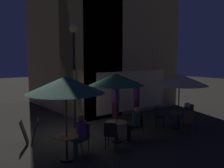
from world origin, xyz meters
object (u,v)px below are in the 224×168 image
object	(u,v)px
cafe_table_0	(116,127)
cafe_chair_4	(188,120)
patio_umbrella_0	(116,80)
cafe_chair_0	(111,133)
menu_sandwich_board	(29,132)
cafe_chair_3	(158,115)
cafe_chair_5	(83,135)
patron_seated_2	(80,132)
street_lamp_near_corner	(74,52)
cafe_chair_2	(188,112)
cafe_chair_1	(139,124)
patron_seated_1	(186,116)
patio_umbrella_2	(66,85)
patron_seated_0	(135,122)
patron_standing_3	(137,100)
cafe_table_1	(178,116)
patio_umbrella_1	(179,80)
patron_standing_4	(115,103)
cafe_table_2	(67,143)

from	to	relation	value
cafe_table_0	cafe_chair_4	world-z (taller)	cafe_chair_4
patio_umbrella_0	cafe_chair_0	size ratio (longest dim) A/B	2.68
menu_sandwich_board	cafe_chair_3	world-z (taller)	cafe_chair_3
cafe_chair_5	patron_seated_2	xyz separation A→B (m)	(-0.14, -0.05, 0.14)
street_lamp_near_corner	cafe_chair_2	distance (m)	5.68
cafe_chair_1	patron_seated_1	size ratio (longest dim) A/B	0.79
patio_umbrella_2	cafe_chair_1	bearing A→B (deg)	-0.25
cafe_table_0	cafe_chair_4	xyz separation A→B (m)	(2.76, -1.09, 0.04)
cafe_chair_1	cafe_chair_3	world-z (taller)	cafe_chair_1
patron_seated_0	patron_standing_3	bearing A→B (deg)	-111.12
cafe_table_0	cafe_table_1	distance (m)	3.16
cafe_chair_1	patron_seated_2	xyz separation A→B (m)	(-2.37, 0.23, 0.11)
patio_umbrella_0	cafe_chair_0	bearing A→B (deg)	-142.60
cafe_chair_4	patron_seated_1	size ratio (longest dim) A/B	0.78
patron_seated_0	cafe_chair_1	bearing A→B (deg)	-180.00
patio_umbrella_2	patron_seated_1	distance (m)	5.27
cafe_table_1	cafe_table_0	bearing A→B (deg)	173.66
patio_umbrella_1	cafe_chair_0	distance (m)	4.07
patron_seated_0	patron_standing_4	xyz separation A→B (m)	(1.09, 2.46, 0.19)
cafe_chair_4	patron_seated_2	xyz separation A→B (m)	(-4.34, 0.97, 0.11)
patio_umbrella_0	patio_umbrella_2	xyz separation A→B (m)	(-2.18, -0.34, -0.00)
cafe_table_1	cafe_table_2	bearing A→B (deg)	179.92
cafe_chair_4	patron_seated_2	size ratio (longest dim) A/B	0.79
cafe_table_1	cafe_chair_2	xyz separation A→B (m)	(0.79, 0.08, 0.05)
cafe_table_0	cafe_chair_2	size ratio (longest dim) A/B	0.82
cafe_chair_0	cafe_chair_4	world-z (taller)	cafe_chair_4
street_lamp_near_corner	patron_standing_3	size ratio (longest dim) A/B	2.37
street_lamp_near_corner	patron_seated_0	world-z (taller)	street_lamp_near_corner
cafe_table_1	patron_standing_3	distance (m)	2.26
menu_sandwich_board	patio_umbrella_0	xyz separation A→B (m)	(2.51, -1.73, 1.80)
cafe_chair_1	patron_seated_1	world-z (taller)	patron_seated_1
menu_sandwich_board	patron_seated_2	xyz separation A→B (m)	(0.93, -1.86, 0.26)
patron_standing_4	patio_umbrella_0	bearing A→B (deg)	-165.95
cafe_table_0	cafe_table_1	world-z (taller)	cafe_table_0
patio_umbrella_0	cafe_chair_3	xyz separation A→B (m)	(2.62, 0.33, -1.72)
cafe_chair_0	patron_seated_1	bearing A→B (deg)	-45.47
menu_sandwich_board	cafe_table_2	size ratio (longest dim) A/B	1.17
cafe_table_2	patio_umbrella_1	distance (m)	5.55
cafe_table_2	patio_umbrella_2	world-z (taller)	patio_umbrella_2
cafe_table_0	cafe_chair_3	size ratio (longest dim) A/B	0.89
patron_seated_0	cafe_table_2	bearing A→B (deg)	25.11
cafe_chair_4	patron_standing_3	size ratio (longest dim) A/B	0.52
patron_standing_4	menu_sandwich_board	bearing A→B (deg)	148.68
cafe_table_0	patron_standing_3	bearing A→B (deg)	33.31
cafe_table_2	patio_umbrella_1	xyz separation A→B (m)	(5.32, -0.01, 1.57)
street_lamp_near_corner	patron_seated_0	size ratio (longest dim) A/B	3.56
patio_umbrella_1	cafe_chair_2	bearing A→B (deg)	5.66
cafe_chair_3	cafe_chair_0	bearing A→B (deg)	-113.37
menu_sandwich_board	patron_seated_0	world-z (taller)	patron_seated_0
patio_umbrella_1	patio_umbrella_2	world-z (taller)	patio_umbrella_2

